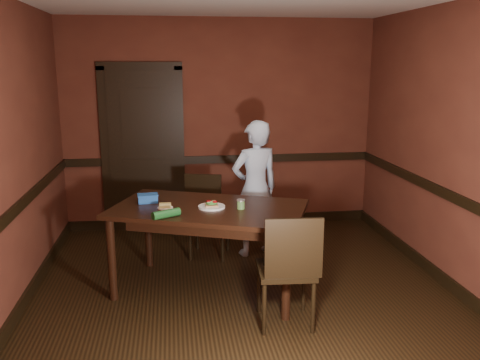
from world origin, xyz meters
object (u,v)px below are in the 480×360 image
object	(u,v)px
dining_table	(209,249)
person	(255,189)
sauce_jar	(241,204)
chair_near	(286,268)
cheese_saucer	(165,206)
sandwich_plate	(212,206)
food_tub	(148,198)
chair_far	(209,217)

from	to	relation	value
dining_table	person	bearing A→B (deg)	77.22
person	sauce_jar	xyz separation A→B (m)	(-0.30, -0.98, 0.10)
dining_table	chair_near	size ratio (longest dim) A/B	1.80
dining_table	cheese_saucer	world-z (taller)	cheese_saucer
sandwich_plate	food_tub	distance (m)	0.65
dining_table	sauce_jar	world-z (taller)	sauce_jar
person	sandwich_plate	bearing A→B (deg)	41.87
dining_table	person	world-z (taller)	person
chair_far	food_tub	bearing A→B (deg)	-118.40
chair_far	food_tub	xyz separation A→B (m)	(-0.64, -0.65, 0.41)
chair_near	food_tub	distance (m)	1.54
cheese_saucer	food_tub	xyz separation A→B (m)	(-0.17, 0.23, 0.02)
sauce_jar	cheese_saucer	world-z (taller)	sauce_jar
person	cheese_saucer	size ratio (longest dim) A/B	10.61
person	food_tub	xyz separation A→B (m)	(-1.15, -0.64, 0.10)
chair_far	cheese_saucer	world-z (taller)	chair_far
chair_near	cheese_saucer	xyz separation A→B (m)	(-0.98, 0.73, 0.36)
dining_table	chair_near	xyz separation A→B (m)	(0.58, -0.73, 0.08)
sauce_jar	food_tub	xyz separation A→B (m)	(-0.86, 0.34, -0.00)
chair_far	chair_near	bearing A→B (deg)	-56.74
chair_near	sauce_jar	distance (m)	0.79
person	food_tub	bearing A→B (deg)	12.66
chair_far	chair_near	xyz separation A→B (m)	(0.51, -1.61, 0.04)
chair_near	sandwich_plate	size ratio (longest dim) A/B	3.88
cheese_saucer	food_tub	distance (m)	0.28
dining_table	chair_far	bearing A→B (deg)	106.66
person	sauce_jar	distance (m)	1.02
chair_far	person	xyz separation A→B (m)	(0.52, -0.02, 0.31)
chair_near	sandwich_plate	bearing A→B (deg)	-48.02
sandwich_plate	sauce_jar	size ratio (longest dim) A/B	2.84
person	food_tub	distance (m)	1.32
chair_near	person	bearing A→B (deg)	-86.58
chair_near	cheese_saucer	size ratio (longest dim) A/B	6.76
chair_near	chair_far	bearing A→B (deg)	-68.81
person	chair_near	bearing A→B (deg)	73.42
chair_far	person	world-z (taller)	person
dining_table	sauce_jar	bearing A→B (deg)	1.63
dining_table	chair_near	world-z (taller)	chair_near
sauce_jar	chair_far	bearing A→B (deg)	102.57
dining_table	sauce_jar	distance (m)	0.55
cheese_saucer	food_tub	world-z (taller)	food_tub
chair_far	chair_near	size ratio (longest dim) A/B	0.93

